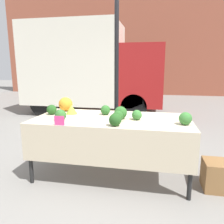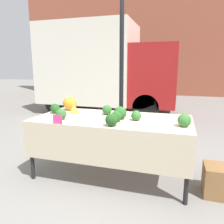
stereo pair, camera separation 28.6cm
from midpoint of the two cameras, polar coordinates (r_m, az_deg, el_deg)
name	(u,v)px [view 1 (the left image)]	position (r m, az deg, el deg)	size (l,w,h in m)	color
ground_plane	(112,173)	(3.15, -2.70, -15.77)	(40.00, 40.00, 0.00)	gray
building_facade	(147,31)	(12.40, 8.32, 20.27)	(16.00, 0.60, 6.69)	brown
tent_pole	(117,74)	(3.59, -1.13, 9.91)	(0.07, 0.07, 2.69)	black
parked_truck	(90,68)	(7.10, -7.02, 11.45)	(4.22, 1.92, 2.77)	silver
market_table	(111,125)	(2.84, -3.15, -3.56)	(2.04, 0.99, 0.79)	beige
orange_cauliflower	(66,104)	(3.43, -14.39, 1.98)	(0.21, 0.21, 0.21)	orange
romanesco_head	(72,109)	(3.19, -13.08, 0.62)	(0.16, 0.16, 0.13)	#93B238
broccoli_head_0	(121,113)	(2.81, -0.64, -0.20)	(0.16, 0.16, 0.16)	#2D6628
broccoli_head_1	(118,116)	(2.67, -1.52, -1.14)	(0.13, 0.13, 0.13)	#285B23
broccoli_head_2	(115,120)	(2.47, -2.48, -2.08)	(0.14, 0.14, 0.14)	#23511E
broccoli_head_3	(105,110)	(3.06, -4.39, 0.50)	(0.14, 0.14, 0.14)	#2D6628
broccoli_head_4	(61,115)	(2.83, -16.14, -0.81)	(0.14, 0.14, 0.14)	#336B2D
broccoli_head_5	(185,119)	(2.61, 15.70, -1.68)	(0.15, 0.15, 0.15)	#387533
broccoli_head_6	(137,115)	(2.76, 3.59, -0.81)	(0.13, 0.13, 0.13)	#387533
broccoli_head_7	(52,110)	(3.23, -17.96, 0.57)	(0.14, 0.14, 0.14)	#23511E
price_sign	(59,121)	(2.61, -16.70, -2.22)	(0.12, 0.01, 0.11)	#E53D84
produce_crate	(221,176)	(2.96, 24.12, -15.00)	(0.42, 0.33, 0.35)	olive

